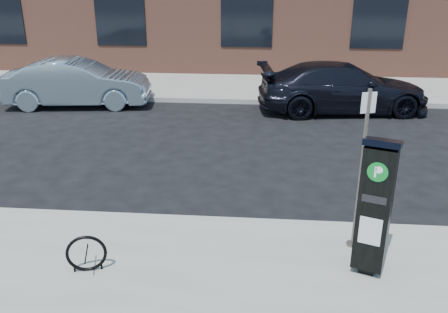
# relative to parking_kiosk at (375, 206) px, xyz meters

# --- Properties ---
(ground) EXTENTS (120.00, 120.00, 0.00)m
(ground) POSITION_rel_parking_kiosk_xyz_m (-2.25, 1.31, -1.15)
(ground) COLOR black
(ground) RESTS_ON ground
(sidewalk_far) EXTENTS (60.00, 12.00, 0.15)m
(sidewalk_far) POSITION_rel_parking_kiosk_xyz_m (-2.25, 15.31, -1.08)
(sidewalk_far) COLOR gray
(sidewalk_far) RESTS_ON ground
(curb_near) EXTENTS (60.00, 0.12, 0.16)m
(curb_near) POSITION_rel_parking_kiosk_xyz_m (-2.25, 1.29, -1.08)
(curb_near) COLOR #9E9B93
(curb_near) RESTS_ON ground
(curb_far) EXTENTS (60.00, 0.12, 0.16)m
(curb_far) POSITION_rel_parking_kiosk_xyz_m (-2.25, 9.33, -1.08)
(curb_far) COLOR #9E9B93
(curb_far) RESTS_ON ground
(parking_kiosk) EXTENTS (0.56, 0.53, 1.95)m
(parking_kiosk) POSITION_rel_parking_kiosk_xyz_m (0.00, 0.00, 0.00)
(parking_kiosk) COLOR black
(parking_kiosk) RESTS_ON sidewalk_near
(sign_pole) EXTENTS (0.21, 0.19, 2.40)m
(sign_pole) POSITION_rel_parking_kiosk_xyz_m (-0.08, 0.66, 0.19)
(sign_pole) COLOR #4C4843
(sign_pole) RESTS_ON sidewalk_near
(bike_rack) EXTENTS (0.54, 0.19, 0.55)m
(bike_rack) POSITION_rel_parking_kiosk_xyz_m (-3.84, -0.33, -0.73)
(bike_rack) COLOR black
(bike_rack) RESTS_ON sidewalk_near
(car_silver) EXTENTS (4.66, 2.11, 1.48)m
(car_silver) POSITION_rel_parking_kiosk_xyz_m (-7.39, 8.64, -0.41)
(car_silver) COLOR #8CA4B2
(car_silver) RESTS_ON ground
(car_dark) EXTENTS (5.32, 2.70, 1.48)m
(car_dark) POSITION_rel_parking_kiosk_xyz_m (0.88, 8.71, -0.41)
(car_dark) COLOR black
(car_dark) RESTS_ON ground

